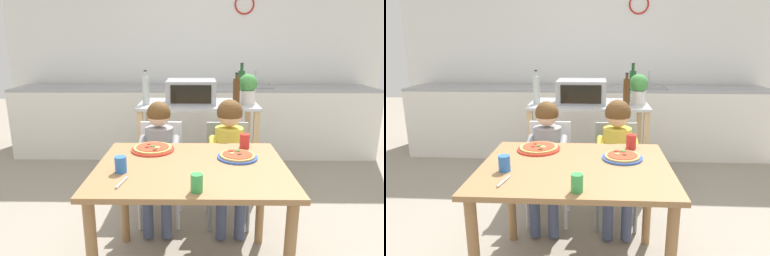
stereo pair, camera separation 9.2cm
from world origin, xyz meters
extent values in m
plane|color=gray|center=(0.00, 1.13, 0.00)|extent=(11.27, 11.27, 0.00)
cube|color=white|center=(0.00, 2.88, 1.35)|extent=(5.10, 0.12, 2.70)
torus|color=red|center=(0.66, 2.81, 1.93)|extent=(0.26, 0.02, 0.26)
cube|color=silver|center=(0.00, 2.47, 0.43)|extent=(4.59, 0.60, 0.86)
cube|color=#9E9EA3|center=(0.00, 2.47, 0.88)|extent=(4.59, 0.60, 0.03)
cube|color=gray|center=(0.80, 2.47, 0.89)|extent=(0.40, 0.33, 0.02)
cylinder|color=#B7BABF|center=(0.80, 2.59, 0.99)|extent=(0.02, 0.02, 0.20)
cube|color=#B7BABF|center=(0.05, 1.32, 0.88)|extent=(1.12, 0.60, 0.02)
cube|color=tan|center=(0.05, 1.32, 0.31)|extent=(1.03, 0.55, 0.02)
cube|color=tan|center=(-0.48, 1.06, 0.43)|extent=(0.05, 0.05, 0.87)
cube|color=tan|center=(0.57, 1.06, 0.43)|extent=(0.05, 0.05, 0.87)
cube|color=tan|center=(-0.48, 1.58, 0.43)|extent=(0.05, 0.05, 0.87)
cube|color=tan|center=(0.57, 1.58, 0.43)|extent=(0.05, 0.05, 0.87)
cube|color=#999BA0|center=(-0.02, 1.32, 1.00)|extent=(0.46, 0.35, 0.22)
cube|color=black|center=(-0.02, 1.14, 1.00)|extent=(0.37, 0.01, 0.17)
cylinder|color=black|center=(0.14, 1.13, 0.94)|extent=(0.02, 0.01, 0.02)
cylinder|color=#4C2D14|center=(0.39, 1.15, 1.02)|extent=(0.06, 0.06, 0.25)
cylinder|color=#4C2D14|center=(0.39, 1.15, 1.16)|extent=(0.03, 0.03, 0.04)
cylinder|color=black|center=(0.39, 1.15, 1.19)|extent=(0.03, 0.03, 0.01)
cylinder|color=#1E4723|center=(0.47, 1.46, 1.04)|extent=(0.07, 0.07, 0.29)
cylinder|color=#1E4723|center=(0.47, 1.46, 1.22)|extent=(0.03, 0.03, 0.06)
cylinder|color=black|center=(0.47, 1.46, 1.26)|extent=(0.03, 0.03, 0.01)
cylinder|color=#ADB7B2|center=(-0.44, 1.24, 1.02)|extent=(0.07, 0.07, 0.26)
cylinder|color=#ADB7B2|center=(-0.44, 1.24, 1.17)|extent=(0.02, 0.02, 0.05)
cylinder|color=black|center=(-0.44, 1.24, 1.20)|extent=(0.03, 0.03, 0.01)
cylinder|color=beige|center=(0.51, 1.26, 0.96)|extent=(0.15, 0.15, 0.13)
sphere|color=#428942|center=(0.51, 1.26, 1.09)|extent=(0.17, 0.17, 0.17)
cube|color=olive|center=(0.00, 0.00, 0.74)|extent=(1.12, 0.89, 0.03)
cylinder|color=olive|center=(-0.50, 0.39, 0.36)|extent=(0.06, 0.06, 0.73)
cylinder|color=olive|center=(0.50, 0.39, 0.36)|extent=(0.06, 0.06, 0.73)
cube|color=silver|center=(-0.26, 0.68, 0.44)|extent=(0.36, 0.36, 0.04)
cube|color=silver|center=(-0.26, 0.84, 0.63)|extent=(0.34, 0.03, 0.38)
cylinder|color=silver|center=(-0.11, 0.53, 0.22)|extent=(0.03, 0.03, 0.42)
cylinder|color=silver|center=(-0.41, 0.53, 0.22)|extent=(0.03, 0.03, 0.42)
cylinder|color=silver|center=(-0.11, 0.83, 0.22)|extent=(0.03, 0.03, 0.42)
cylinder|color=silver|center=(-0.41, 0.83, 0.22)|extent=(0.03, 0.03, 0.42)
cube|color=gray|center=(0.29, 0.67, 0.44)|extent=(0.36, 0.36, 0.04)
cube|color=gray|center=(0.29, 0.83, 0.63)|extent=(0.34, 0.03, 0.38)
cylinder|color=gray|center=(0.44, 0.52, 0.22)|extent=(0.03, 0.03, 0.42)
cylinder|color=gray|center=(0.14, 0.52, 0.22)|extent=(0.03, 0.03, 0.42)
cylinder|color=gray|center=(0.44, 0.82, 0.22)|extent=(0.03, 0.03, 0.42)
cylinder|color=gray|center=(0.14, 0.82, 0.22)|extent=(0.03, 0.03, 0.42)
cube|color=#424C6B|center=(-0.19, 0.54, 0.48)|extent=(0.10, 0.30, 0.10)
cylinder|color=#424C6B|center=(-0.19, 0.41, 0.24)|extent=(0.08, 0.08, 0.44)
cube|color=#424C6B|center=(-0.33, 0.54, 0.48)|extent=(0.10, 0.30, 0.10)
cylinder|color=#424C6B|center=(-0.33, 0.41, 0.24)|extent=(0.08, 0.08, 0.44)
cylinder|color=gray|center=(-0.13, 0.58, 0.68)|extent=(0.06, 0.26, 0.15)
cylinder|color=gray|center=(-0.39, 0.58, 0.68)|extent=(0.06, 0.26, 0.15)
cylinder|color=gray|center=(-0.26, 0.68, 0.65)|extent=(0.22, 0.22, 0.33)
sphere|color=beige|center=(-0.26, 0.68, 0.91)|extent=(0.18, 0.18, 0.18)
sphere|color=brown|center=(-0.26, 0.68, 0.93)|extent=(0.18, 0.18, 0.18)
cube|color=#424C6B|center=(0.36, 0.53, 0.48)|extent=(0.10, 0.30, 0.10)
cylinder|color=#424C6B|center=(0.36, 0.40, 0.24)|extent=(0.08, 0.08, 0.44)
cube|color=#424C6B|center=(0.22, 0.53, 0.48)|extent=(0.10, 0.30, 0.10)
cylinder|color=#424C6B|center=(0.22, 0.40, 0.24)|extent=(0.08, 0.08, 0.44)
cylinder|color=yellow|center=(0.42, 0.57, 0.68)|extent=(0.06, 0.26, 0.15)
cylinder|color=yellow|center=(0.16, 0.57, 0.68)|extent=(0.06, 0.26, 0.15)
cylinder|color=yellow|center=(0.29, 0.67, 0.65)|extent=(0.22, 0.22, 0.34)
sphere|color=beige|center=(0.29, 0.67, 0.92)|extent=(0.19, 0.19, 0.19)
sphere|color=brown|center=(0.29, 0.67, 0.94)|extent=(0.20, 0.20, 0.20)
cylinder|color=red|center=(-0.26, 0.28, 0.76)|extent=(0.29, 0.29, 0.01)
cylinder|color=tan|center=(-0.26, 0.28, 0.78)|extent=(0.26, 0.26, 0.01)
cylinder|color=#B23D23|center=(-0.26, 0.28, 0.78)|extent=(0.22, 0.22, 0.00)
cylinder|color=maroon|center=(-0.30, 0.26, 0.79)|extent=(0.03, 0.03, 0.01)
cylinder|color=maroon|center=(-0.29, 0.32, 0.79)|extent=(0.02, 0.02, 0.01)
cylinder|color=#386628|center=(-0.26, 0.27, 0.79)|extent=(0.03, 0.03, 0.01)
cylinder|color=#DBC666|center=(-0.23, 0.25, 0.79)|extent=(0.04, 0.04, 0.01)
cylinder|color=#563319|center=(-0.24, 0.20, 0.79)|extent=(0.03, 0.03, 0.01)
cylinder|color=#3356B7|center=(0.29, 0.13, 0.76)|extent=(0.25, 0.25, 0.01)
cylinder|color=tan|center=(0.29, 0.13, 0.78)|extent=(0.22, 0.22, 0.01)
cylinder|color=#B23D23|center=(0.29, 0.13, 0.78)|extent=(0.19, 0.19, 0.00)
cylinder|color=#DBC666|center=(0.25, 0.13, 0.79)|extent=(0.03, 0.03, 0.01)
cylinder|color=#386628|center=(0.30, 0.19, 0.79)|extent=(0.04, 0.04, 0.01)
cylinder|color=maroon|center=(0.25, 0.19, 0.79)|extent=(0.03, 0.03, 0.01)
cylinder|color=#563319|center=(0.30, 0.12, 0.79)|extent=(0.03, 0.03, 0.01)
cylinder|color=green|center=(0.03, -0.36, 0.80)|extent=(0.06, 0.06, 0.09)
cylinder|color=red|center=(0.36, 0.34, 0.81)|extent=(0.07, 0.07, 0.10)
cylinder|color=blue|center=(-0.39, -0.11, 0.80)|extent=(0.07, 0.07, 0.09)
cylinder|color=#B7BABF|center=(-0.36, -0.27, 0.76)|extent=(0.04, 0.14, 0.01)
camera|label=1|loc=(0.03, -1.88, 1.48)|focal=31.68mm
camera|label=2|loc=(0.12, -1.88, 1.48)|focal=31.68mm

